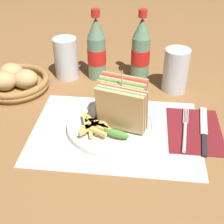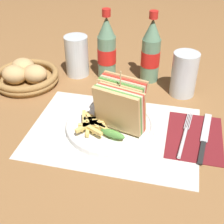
# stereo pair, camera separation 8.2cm
# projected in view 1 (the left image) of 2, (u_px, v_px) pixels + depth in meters

# --- Properties ---
(ground_plane) EXTENTS (4.00, 4.00, 0.00)m
(ground_plane) POSITION_uv_depth(u_px,v_px,m) (114.00, 122.00, 0.85)
(ground_plane) COLOR olive
(placemat) EXTENTS (0.44, 0.31, 0.00)m
(placemat) POSITION_uv_depth(u_px,v_px,m) (116.00, 131.00, 0.82)
(placemat) COLOR silver
(placemat) RESTS_ON ground_plane
(plate_main) EXTENTS (0.24, 0.24, 0.02)m
(plate_main) POSITION_uv_depth(u_px,v_px,m) (111.00, 125.00, 0.82)
(plate_main) COLOR white
(plate_main) RESTS_ON ground_plane
(club_sandwich) EXTENTS (0.14, 0.13, 0.16)m
(club_sandwich) POSITION_uv_depth(u_px,v_px,m) (121.00, 106.00, 0.78)
(club_sandwich) COLOR tan
(club_sandwich) RESTS_ON plate_main
(fries_pile) EXTENTS (0.10, 0.10, 0.02)m
(fries_pile) POSITION_uv_depth(u_px,v_px,m) (95.00, 124.00, 0.80)
(fries_pile) COLOR #E5C166
(fries_pile) RESTS_ON plate_main
(ketchup_blob) EXTENTS (0.03, 0.03, 0.01)m
(ketchup_blob) POSITION_uv_depth(u_px,v_px,m) (103.00, 117.00, 0.83)
(ketchup_blob) COLOR maroon
(ketchup_blob) RESTS_ON plate_main
(napkin) EXTENTS (0.14, 0.19, 0.00)m
(napkin) POSITION_uv_depth(u_px,v_px,m) (194.00, 130.00, 0.82)
(napkin) COLOR maroon
(napkin) RESTS_ON ground_plane
(fork) EXTENTS (0.03, 0.19, 0.01)m
(fork) POSITION_uv_depth(u_px,v_px,m) (185.00, 132.00, 0.81)
(fork) COLOR silver
(fork) RESTS_ON napkin
(knife) EXTENTS (0.04, 0.21, 0.00)m
(knife) POSITION_uv_depth(u_px,v_px,m) (204.00, 130.00, 0.82)
(knife) COLOR black
(knife) RESTS_ON napkin
(coke_bottle_near) EXTENTS (0.06, 0.06, 0.23)m
(coke_bottle_near) POSITION_uv_depth(u_px,v_px,m) (97.00, 50.00, 1.00)
(coke_bottle_near) COLOR slate
(coke_bottle_near) RESTS_ON ground_plane
(coke_bottle_far) EXTENTS (0.06, 0.06, 0.23)m
(coke_bottle_far) POSITION_uv_depth(u_px,v_px,m) (141.00, 50.00, 1.00)
(coke_bottle_far) COLOR slate
(coke_bottle_far) RESTS_ON ground_plane
(glass_near) EXTENTS (0.08, 0.08, 0.14)m
(glass_near) POSITION_uv_depth(u_px,v_px,m) (175.00, 73.00, 0.96)
(glass_near) COLOR silver
(glass_near) RESTS_ON ground_plane
(glass_far) EXTENTS (0.08, 0.08, 0.14)m
(glass_far) POSITION_uv_depth(u_px,v_px,m) (66.00, 60.00, 1.03)
(glass_far) COLOR silver
(glass_far) RESTS_ON ground_plane
(bread_basket) EXTENTS (0.21, 0.21, 0.07)m
(bread_basket) POSITION_uv_depth(u_px,v_px,m) (15.00, 81.00, 0.98)
(bread_basket) COLOR olive
(bread_basket) RESTS_ON ground_plane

